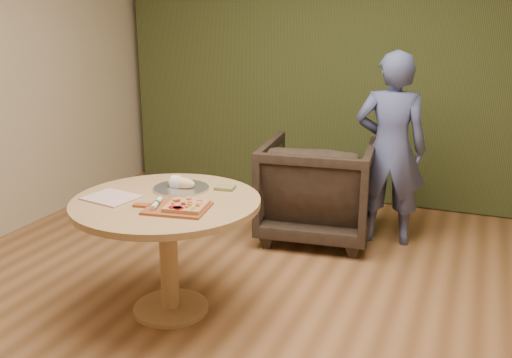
{
  "coord_description": "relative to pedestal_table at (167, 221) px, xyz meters",
  "views": [
    {
      "loc": [
        1.2,
        -2.64,
        1.84
      ],
      "look_at": [
        0.04,
        0.25,
        0.93
      ],
      "focal_mm": 40.0,
      "sensor_mm": 36.0,
      "label": 1
    }
  ],
  "objects": [
    {
      "name": "curtain",
      "position": [
        0.53,
        2.7,
        0.79
      ],
      "size": [
        4.8,
        0.14,
        2.78
      ],
      "primitive_type": "cube",
      "color": "#2C3618",
      "rests_on": "ground"
    },
    {
      "name": "person_standing",
      "position": [
        1.07,
        1.69,
        0.17
      ],
      "size": [
        0.62,
        0.45,
        1.57
      ],
      "primitive_type": "imported",
      "rotation": [
        0.0,
        0.0,
        3.27
      ],
      "color": "#434E7F",
      "rests_on": "ground"
    },
    {
      "name": "pedestal_table",
      "position": [
        0.0,
        0.0,
        0.0
      ],
      "size": [
        1.15,
        1.15,
        0.75
      ],
      "rotation": [
        0.0,
        0.0,
        0.19
      ],
      "color": "tan",
      "rests_on": "ground"
    },
    {
      "name": "room_shell",
      "position": [
        0.53,
        -0.2,
        0.79
      ],
      "size": [
        5.04,
        6.04,
        2.84
      ],
      "color": "#93633B",
      "rests_on": "ground"
    },
    {
      "name": "pizza_paddle",
      "position": [
        0.15,
        -0.14,
        0.15
      ],
      "size": [
        0.46,
        0.33,
        0.01
      ],
      "rotation": [
        0.0,
        0.0,
        0.15
      ],
      "color": "#964926",
      "rests_on": "pedestal_table"
    },
    {
      "name": "newspaper",
      "position": [
        -0.32,
        -0.11,
        0.15
      ],
      "size": [
        0.34,
        0.3,
        0.01
      ],
      "primitive_type": "cube",
      "rotation": [
        0.0,
        0.0,
        -0.18
      ],
      "color": "white",
      "rests_on": "pedestal_table"
    },
    {
      "name": "armchair",
      "position": [
        0.51,
        1.57,
        -0.15
      ],
      "size": [
        0.98,
        0.93,
        0.92
      ],
      "primitive_type": "imported",
      "rotation": [
        0.0,
        0.0,
        3.25
      ],
      "color": "black",
      "rests_on": "ground"
    },
    {
      "name": "green_packet",
      "position": [
        0.25,
        0.32,
        0.15
      ],
      "size": [
        0.13,
        0.11,
        0.02
      ],
      "primitive_type": "cube",
      "rotation": [
        0.0,
        0.0,
        0.13
      ],
      "color": "#4F5C29",
      "rests_on": "pedestal_table"
    },
    {
      "name": "flatbread_pizza",
      "position": [
        0.21,
        -0.13,
        0.17
      ],
      "size": [
        0.25,
        0.25,
        0.04
      ],
      "rotation": [
        0.0,
        0.0,
        0.15
      ],
      "color": "#BE844A",
      "rests_on": "pizza_paddle"
    },
    {
      "name": "bread_roll",
      "position": [
        -0.02,
        0.21,
        0.18
      ],
      "size": [
        0.19,
        0.09,
        0.09
      ],
      "color": "beige",
      "rests_on": "serving_tray"
    },
    {
      "name": "serving_tray",
      "position": [
        -0.01,
        0.21,
        0.15
      ],
      "size": [
        0.36,
        0.36,
        0.02
      ],
      "color": "silver",
      "rests_on": "pedestal_table"
    },
    {
      "name": "cutlery_roll",
      "position": [
        0.03,
        -0.16,
        0.17
      ],
      "size": [
        0.08,
        0.2,
        0.03
      ],
      "rotation": [
        0.0,
        0.0,
        0.3
      ],
      "color": "silver",
      "rests_on": "pizza_paddle"
    }
  ]
}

